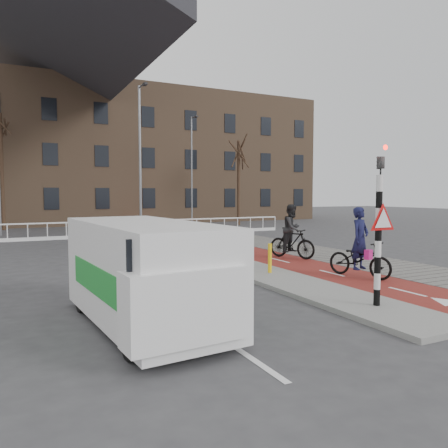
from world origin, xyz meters
name	(u,v)px	position (x,y,z in m)	size (l,w,h in m)	color
ground	(337,290)	(0.00, 0.00, 0.00)	(120.00, 120.00, 0.00)	#38383A
bike_lane	(223,247)	(1.50, 10.00, 0.01)	(2.50, 60.00, 0.01)	maroon
sidewalk	(272,244)	(4.30, 10.00, 0.01)	(3.00, 60.00, 0.01)	slate
curb_island	(243,267)	(-0.70, 4.00, 0.06)	(1.80, 16.00, 0.12)	gray
traffic_signal	(379,221)	(-0.60, -2.02, 1.99)	(0.80, 0.80, 3.68)	black
bollard	(270,258)	(-0.58, 2.46, 0.58)	(0.12, 0.12, 0.92)	yellow
cyclist_near	(360,254)	(1.84, 1.11, 0.74)	(1.32, 2.24, 2.17)	black
cyclist_far	(292,236)	(2.26, 5.32, 0.90)	(1.37, 2.09, 2.16)	black
van	(145,271)	(-5.51, -0.79, 1.08)	(2.29, 4.89, 2.04)	white
railing	(66,234)	(-5.00, 17.00, 0.31)	(28.00, 0.10, 0.99)	silver
townhouse_row	(68,134)	(-3.00, 32.00, 7.81)	(46.00, 10.00, 15.90)	#7F6047
tree_mid	(2,172)	(-8.26, 25.59, 4.11)	(0.25, 0.25, 8.21)	#2F2015
tree_right	(239,183)	(9.00, 22.47, 3.42)	(0.26, 0.26, 6.84)	#2F2015
streetlight_near	(140,167)	(-2.05, 12.04, 3.90)	(0.12, 0.12, 7.80)	slate
streetlight_right	(192,172)	(5.02, 22.82, 4.27)	(0.12, 0.12, 8.53)	slate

